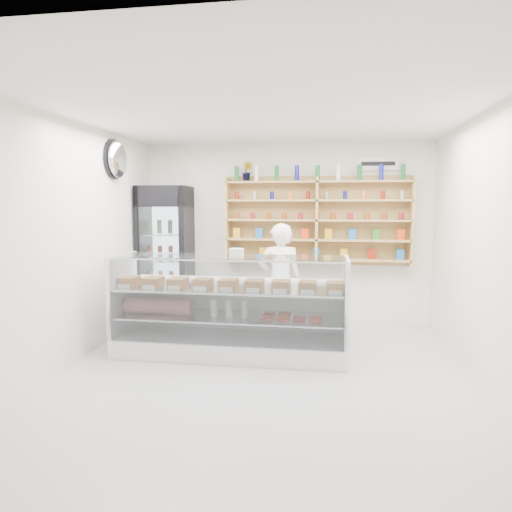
# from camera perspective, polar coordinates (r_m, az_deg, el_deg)

# --- Properties ---
(room) EXTENTS (5.00, 5.00, 5.00)m
(room) POSITION_cam_1_polar(r_m,az_deg,el_deg) (4.79, 0.96, 1.15)
(room) COLOR #B1B0B6
(room) RESTS_ON ground
(display_counter) EXTENTS (2.82, 0.84, 1.23)m
(display_counter) POSITION_cam_1_polar(r_m,az_deg,el_deg) (5.67, -3.21, -8.87)
(display_counter) COLOR white
(display_counter) RESTS_ON floor
(shop_worker) EXTENTS (0.63, 0.47, 1.59)m
(shop_worker) POSITION_cam_1_polar(r_m,az_deg,el_deg) (6.21, 3.03, -3.23)
(shop_worker) COLOR white
(shop_worker) RESTS_ON floor
(drinks_cooler) EXTENTS (0.81, 0.79, 2.12)m
(drinks_cooler) POSITION_cam_1_polar(r_m,az_deg,el_deg) (7.34, -11.15, 0.29)
(drinks_cooler) COLOR black
(drinks_cooler) RESTS_ON floor
(wall_shelving) EXTENTS (2.84, 0.28, 1.33)m
(wall_shelving) POSITION_cam_1_polar(r_m,az_deg,el_deg) (7.07, 7.61, 4.42)
(wall_shelving) COLOR tan
(wall_shelving) RESTS_ON back_wall
(potted_plant) EXTENTS (0.20, 0.17, 0.30)m
(potted_plant) POSITION_cam_1_polar(r_m,az_deg,el_deg) (7.19, -1.10, 10.51)
(potted_plant) COLOR #1E6626
(potted_plant) RESTS_ON wall_shelving
(security_mirror) EXTENTS (0.15, 0.50, 0.50)m
(security_mirror) POSITION_cam_1_polar(r_m,az_deg,el_deg) (6.59, -16.92, 11.50)
(security_mirror) COLOR silver
(security_mirror) RESTS_ON left_wall
(wall_sign) EXTENTS (0.62, 0.03, 0.20)m
(wall_sign) POSITION_cam_1_polar(r_m,az_deg,el_deg) (7.26, 15.00, 11.08)
(wall_sign) COLOR white
(wall_sign) RESTS_ON back_wall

